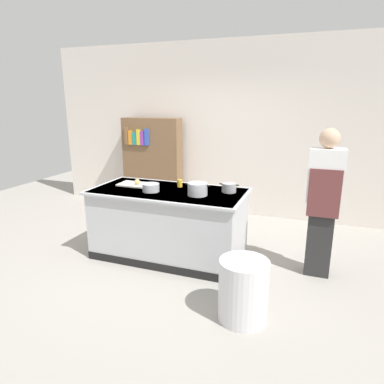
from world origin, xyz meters
name	(u,v)px	position (x,y,z in m)	size (l,w,h in m)	color
ground_plane	(169,255)	(0.00, 0.00, 0.00)	(10.00, 10.00, 0.00)	#9E9991
back_wall	(216,130)	(0.00, 2.10, 1.50)	(6.40, 0.12, 3.00)	silver
counter_island	(169,222)	(0.00, 0.00, 0.47)	(1.98, 0.98, 0.90)	#B7BABF
cutting_board	(134,184)	(-0.55, 0.09, 0.91)	(0.40, 0.28, 0.02)	silver
onion	(137,182)	(-0.48, 0.07, 0.96)	(0.07, 0.07, 0.07)	tan
stock_pot	(198,189)	(0.43, -0.09, 0.98)	(0.30, 0.24, 0.15)	#B7BABF
sauce_pan	(229,188)	(0.75, 0.18, 0.96)	(0.24, 0.18, 0.11)	#99999E
mixing_bowl	(151,188)	(-0.18, -0.13, 0.95)	(0.21, 0.21, 0.10)	#B7BABF
juice_cup	(180,183)	(0.08, 0.21, 0.95)	(0.07, 0.07, 0.10)	yellow
trash_bin	(243,290)	(1.21, -1.00, 0.30)	(0.46, 0.46, 0.60)	silver
person_chef	(323,200)	(1.85, 0.16, 0.91)	(0.38, 0.25, 1.72)	#292929
bookshelf	(152,164)	(-1.13, 1.80, 0.85)	(1.10, 0.31, 1.70)	brown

